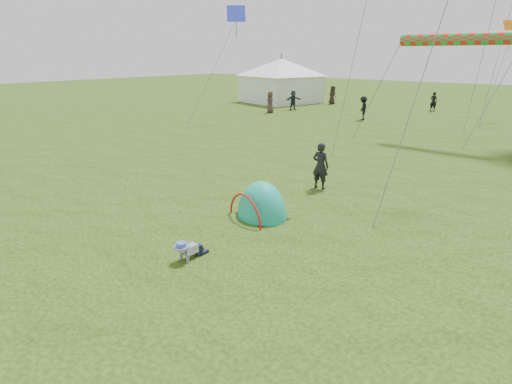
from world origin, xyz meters
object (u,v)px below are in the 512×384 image
Objects in this scene: popup_tent at (262,216)px; event_marquee at (281,79)px; crawling_toddler at (188,249)px; standing_adult at (320,166)px.

popup_tent is 0.33× the size of event_marquee.
crawling_toddler is 3.18m from popup_tent.
popup_tent is 30.29m from event_marquee.
crawling_toddler is at bearing 88.61° from standing_adult.
popup_tent is at bearing 86.20° from standing_adult.
event_marquee reaches higher than crawling_toddler.
event_marquee is (-17.32, 24.74, 2.25)m from popup_tent.
popup_tent reaches higher than crawling_toddler.
crawling_toddler is at bearing -68.46° from popup_tent.
standing_adult is (-0.34, 6.51, 0.58)m from crawling_toddler.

